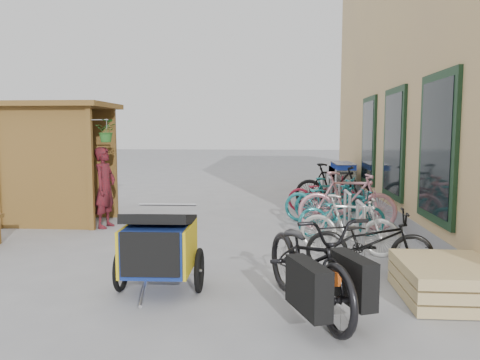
# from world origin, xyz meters

# --- Properties ---
(ground) EXTENTS (80.00, 80.00, 0.00)m
(ground) POSITION_xyz_m (0.00, 0.00, 0.00)
(ground) COLOR gray
(kiosk) EXTENTS (2.49, 1.65, 2.40)m
(kiosk) POSITION_xyz_m (-3.28, 2.47, 1.55)
(kiosk) COLOR brown
(kiosk) RESTS_ON ground
(bike_rack) EXTENTS (0.05, 5.35, 0.86)m
(bike_rack) POSITION_xyz_m (2.30, 2.40, 0.52)
(bike_rack) COLOR #A5A8AD
(bike_rack) RESTS_ON ground
(pallet_stack) EXTENTS (1.00, 1.20, 0.40)m
(pallet_stack) POSITION_xyz_m (3.00, -1.40, 0.21)
(pallet_stack) COLOR tan
(pallet_stack) RESTS_ON ground
(shopping_carts) EXTENTS (0.55, 2.17, 0.98)m
(shopping_carts) POSITION_xyz_m (3.00, 6.98, 0.57)
(shopping_carts) COLOR silver
(shopping_carts) RESTS_ON ground
(child_trailer) EXTENTS (0.99, 1.67, 0.98)m
(child_trailer) POSITION_xyz_m (-0.23, -1.34, 0.54)
(child_trailer) COLOR navy
(child_trailer) RESTS_ON ground
(cargo_bike) EXTENTS (1.35, 2.12, 1.05)m
(cargo_bike) POSITION_xyz_m (1.46, -1.86, 0.52)
(cargo_bike) COLOR black
(cargo_bike) RESTS_ON ground
(person_kiosk) EXTENTS (0.45, 0.61, 1.54)m
(person_kiosk) POSITION_xyz_m (-2.13, 2.11, 0.77)
(person_kiosk) COLOR maroon
(person_kiosk) RESTS_ON ground
(bike_0) EXTENTS (1.67, 0.74, 0.85)m
(bike_0) POSITION_xyz_m (2.32, -0.51, 0.42)
(bike_0) COLOR black
(bike_0) RESTS_ON ground
(bike_1) EXTENTS (1.56, 0.86, 0.90)m
(bike_1) POSITION_xyz_m (2.21, 0.41, 0.45)
(bike_1) COLOR beige
(bike_1) RESTS_ON ground
(bike_2) EXTENTS (1.64, 0.81, 0.83)m
(bike_2) POSITION_xyz_m (2.28, 1.62, 0.41)
(bike_2) COLOR #1E7479
(bike_2) RESTS_ON ground
(bike_3) EXTENTS (1.85, 0.57, 1.10)m
(bike_3) POSITION_xyz_m (2.45, 2.15, 0.55)
(bike_3) COLOR pink
(bike_3) RESTS_ON ground
(bike_4) EXTENTS (1.87, 1.06, 0.93)m
(bike_4) POSITION_xyz_m (2.18, 2.83, 0.47)
(bike_4) COLOR #1E7479
(bike_4) RESTS_ON ground
(bike_5) EXTENTS (1.51, 0.50, 0.90)m
(bike_5) POSITION_xyz_m (2.26, 3.05, 0.45)
(bike_5) COLOR #1E7479
(bike_5) RESTS_ON ground
(bike_6) EXTENTS (1.67, 0.83, 0.84)m
(bike_6) POSITION_xyz_m (2.20, 4.08, 0.42)
(bike_6) COLOR maroon
(bike_6) RESTS_ON ground
(bike_7) EXTENTS (1.90, 1.05, 1.10)m
(bike_7) POSITION_xyz_m (2.47, 4.36, 0.55)
(bike_7) COLOR black
(bike_7) RESTS_ON ground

